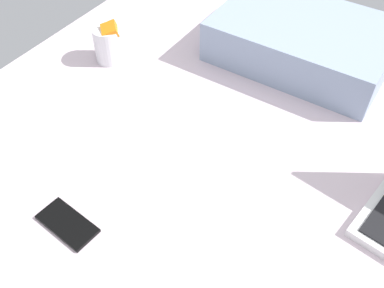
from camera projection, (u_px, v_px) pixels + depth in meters
The scene contains 4 objects.
bed_mattress at pixel (273, 200), 113.37cm from camera, with size 180.00×140.00×18.00cm, color silver.
snack_cup at pixel (109, 43), 135.53cm from camera, with size 9.40×9.00×13.38cm.
cell_phone at pixel (67, 224), 97.51cm from camera, with size 6.80×14.00×0.80cm, color black.
pillow at pixel (303, 40), 135.34cm from camera, with size 52.00×36.00×13.00cm, color #8C9EB7.
Camera 1 is at (19.14, -67.60, 101.48)cm, focal length 41.52 mm.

